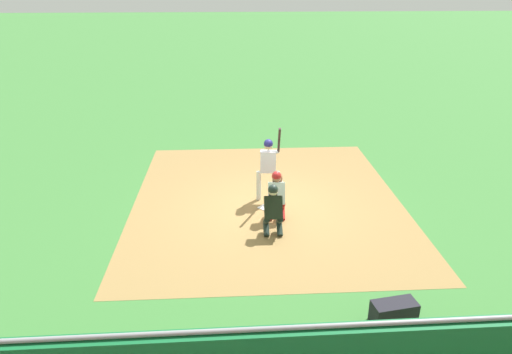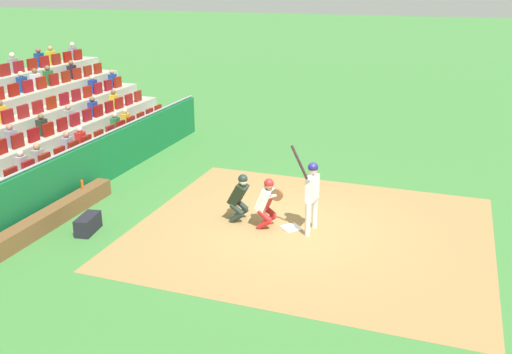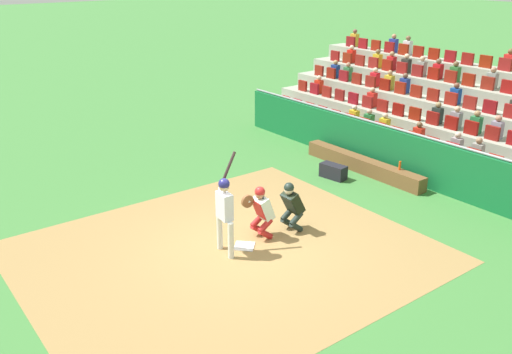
# 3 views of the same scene
# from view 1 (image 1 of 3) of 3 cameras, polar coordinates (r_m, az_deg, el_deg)

# --- Properties ---
(ground_plane) EXTENTS (160.00, 160.00, 0.00)m
(ground_plane) POSITION_cam_1_polar(r_m,az_deg,el_deg) (12.38, 1.58, -3.85)
(ground_plane) COLOR #3D7A38
(infield_dirt_patch) EXTENTS (7.39, 8.48, 0.01)m
(infield_dirt_patch) POSITION_cam_1_polar(r_m,az_deg,el_deg) (12.82, 1.37, -2.81)
(infield_dirt_patch) COLOR #9A7846
(infield_dirt_patch) RESTS_ON ground_plane
(home_plate_marker) EXTENTS (0.62, 0.62, 0.02)m
(home_plate_marker) POSITION_cam_1_polar(r_m,az_deg,el_deg) (12.37, 1.58, -3.78)
(home_plate_marker) COLOR white
(home_plate_marker) RESTS_ON infield_dirt_patch
(batter_at_plate) EXTENTS (0.64, 0.62, 2.22)m
(batter_at_plate) POSITION_cam_1_polar(r_m,az_deg,el_deg) (12.37, 1.57, 1.74)
(batter_at_plate) COLOR silver
(batter_at_plate) RESTS_ON ground_plane
(catcher_crouching) EXTENTS (0.49, 0.72, 1.30)m
(catcher_crouching) POSITION_cam_1_polar(r_m,az_deg,el_deg) (11.55, 2.58, -1.95)
(catcher_crouching) COLOR #B32120
(catcher_crouching) RESTS_ON ground_plane
(home_plate_umpire) EXTENTS (0.46, 0.49, 1.27)m
(home_plate_umpire) POSITION_cam_1_polar(r_m,az_deg,el_deg) (10.86, 2.14, -3.87)
(home_plate_umpire) COLOR #1F2C26
(home_plate_umpire) RESTS_ON ground_plane
(water_bottle_on_bench) EXTENTS (0.07, 0.07, 0.25)m
(water_bottle_on_bench) POSITION_cam_1_polar(r_m,az_deg,el_deg) (7.40, 8.72, -20.38)
(water_bottle_on_bench) COLOR #E04C15
(water_bottle_on_bench) RESTS_ON dugout_bench
(equipment_duffel_bag) EXTENTS (0.84, 0.48, 0.42)m
(equipment_duffel_bag) POSITION_cam_1_polar(r_m,az_deg,el_deg) (8.85, 16.71, -15.77)
(equipment_duffel_bag) COLOR black
(equipment_duffel_bag) RESTS_ON ground_plane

